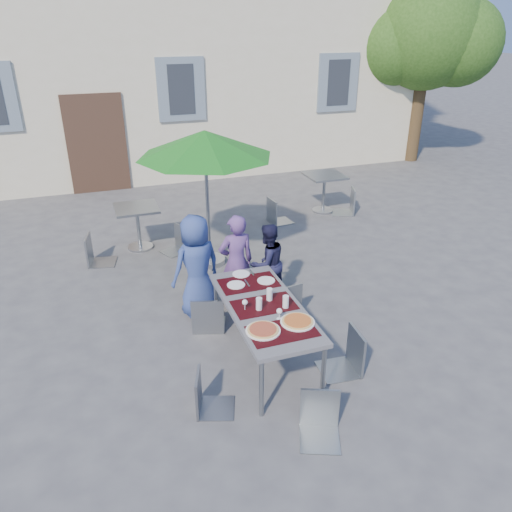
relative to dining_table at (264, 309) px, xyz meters
name	(u,v)px	position (x,y,z in m)	size (l,w,h in m)	color
ground	(318,359)	(0.62, -0.21, -0.70)	(90.00, 90.00, 0.00)	#434245
tree	(428,36)	(7.17, 7.32, 2.55)	(3.60, 3.00, 4.70)	#43321C
dining_table	(264,309)	(0.00, 0.00, 0.00)	(0.80, 1.85, 0.76)	#434348
pizza_near_left	(263,330)	(-0.19, -0.49, 0.07)	(0.37, 0.37, 0.03)	white
pizza_near_right	(298,321)	(0.21, -0.46, 0.07)	(0.37, 0.37, 0.03)	white
glassware	(270,301)	(0.04, -0.07, 0.13)	(0.51, 0.47, 0.15)	silver
place_settings	(248,280)	(0.01, 0.62, 0.06)	(0.64, 0.49, 0.01)	white
child_0	(197,266)	(-0.48, 1.31, 0.01)	(0.69, 0.45, 1.42)	navy
child_1	(236,262)	(0.07, 1.28, -0.01)	(0.50, 0.33, 1.37)	#5C3C7B
child_2	(267,263)	(0.53, 1.32, -0.12)	(0.56, 0.32, 1.15)	#191937
chair_0	(207,293)	(-0.46, 0.82, -0.15)	(0.52, 0.52, 0.93)	gray
chair_1	(251,285)	(0.16, 0.94, -0.20)	(0.41, 0.42, 0.85)	gray
chair_2	(285,280)	(0.60, 0.83, -0.15)	(0.48, 0.48, 0.93)	gray
chair_3	(206,372)	(-0.83, -0.60, -0.21)	(0.47, 0.47, 0.84)	gray
chair_4	(350,328)	(0.84, -0.49, -0.13)	(0.47, 0.46, 0.96)	gray
chair_5	(322,392)	(0.11, -1.28, -0.19)	(0.50, 0.51, 0.87)	gray
patio_umbrella	(205,145)	(0.04, 2.72, 1.26)	(2.09, 2.09, 2.19)	#B0B3B9
cafe_table_0	(138,220)	(-0.97, 3.70, -0.16)	(0.72, 0.72, 0.77)	#B0B3B9
bg_chair_l_0	(93,233)	(-1.73, 3.33, -0.15)	(0.50, 0.50, 0.94)	gray
bg_chair_r_0	(176,224)	(-0.36, 3.38, -0.20)	(0.51, 0.50, 0.86)	gray
cafe_table_1	(324,186)	(2.89, 4.31, -0.13)	(0.75, 0.75, 0.80)	#B0B3B9
bg_chair_l_1	(277,196)	(1.74, 4.04, -0.14)	(0.46, 0.45, 0.94)	gray
bg_chair_r_1	(349,185)	(3.32, 4.07, -0.10)	(0.58, 0.58, 1.01)	#949B9F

